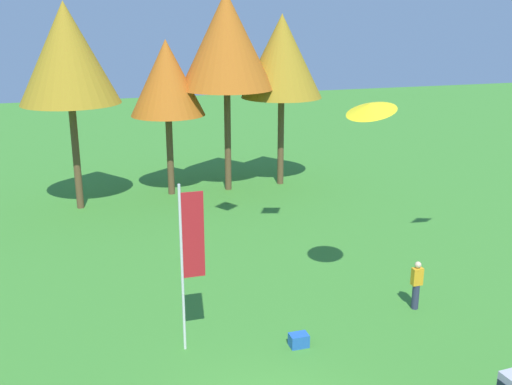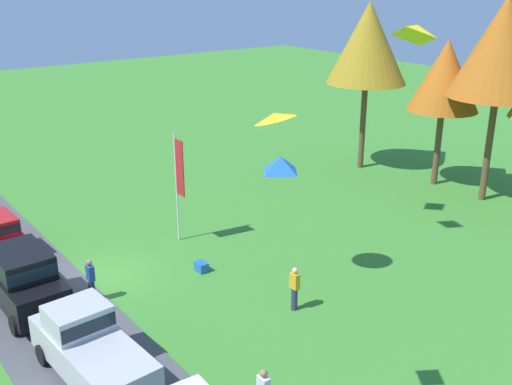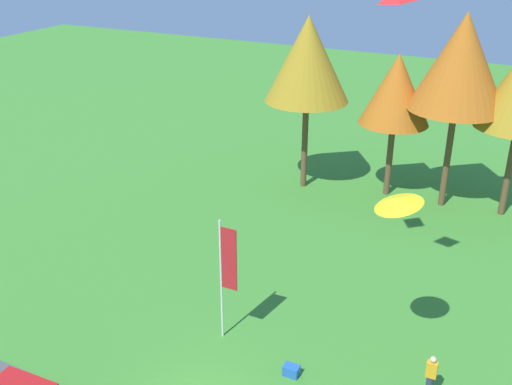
{
  "view_description": "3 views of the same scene",
  "coord_description": "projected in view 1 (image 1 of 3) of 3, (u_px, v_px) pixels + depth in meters",
  "views": [
    {
      "loc": [
        -3.95,
        -11.35,
        9.64
      ],
      "look_at": [
        1.23,
        5.24,
        4.39
      ],
      "focal_mm": 42.0,
      "sensor_mm": 36.0,
      "label": 1
    },
    {
      "loc": [
        21.04,
        -8.33,
        11.65
      ],
      "look_at": [
        2.18,
        6.17,
        2.93
      ],
      "focal_mm": 42.0,
      "sensor_mm": 36.0,
      "label": 2
    },
    {
      "loc": [
        8.22,
        -12.22,
        14.96
      ],
      "look_at": [
        -0.66,
        6.04,
        5.62
      ],
      "focal_mm": 42.0,
      "sensor_mm": 36.0,
      "label": 3
    }
  ],
  "objects": [
    {
      "name": "flag_banner",
      "position": [
        189.0,
        247.0,
        17.0
      ],
      "size": [
        0.71,
        0.08,
        5.12
      ],
      "color": "silver",
      "rests_on": "ground"
    },
    {
      "name": "person_watching_sky",
      "position": [
        416.0,
        285.0,
        20.06
      ],
      "size": [
        0.36,
        0.24,
        1.71
      ],
      "color": "#2D334C",
      "rests_on": "ground"
    },
    {
      "name": "kite_delta_trailing_tail",
      "position": [
        371.0,
        108.0,
        18.24
      ],
      "size": [
        2.11,
        2.1,
        0.69
      ],
      "primitive_type": "cone",
      "rotation": [
        -0.28,
        0.0,
        2.01
      ],
      "color": "yellow"
    },
    {
      "name": "cooler_box",
      "position": [
        299.0,
        340.0,
        17.95
      ],
      "size": [
        0.56,
        0.4,
        0.4
      ],
      "primitive_type": "cube",
      "color": "blue",
      "rests_on": "ground"
    },
    {
      "name": "tree_far_right",
      "position": [
        167.0,
        78.0,
        31.31
      ],
      "size": [
        3.94,
        3.94,
        8.32
      ],
      "color": "brown",
      "rests_on": "ground"
    },
    {
      "name": "tree_right_of_center",
      "position": [
        67.0,
        54.0,
        28.54
      ],
      "size": [
        4.82,
        4.82,
        10.18
      ],
      "color": "brown",
      "rests_on": "ground"
    },
    {
      "name": "tree_far_left",
      "position": [
        226.0,
        41.0,
        31.61
      ],
      "size": [
        5.09,
        5.09,
        10.74
      ],
      "color": "brown",
      "rests_on": "ground"
    },
    {
      "name": "tree_center_back",
      "position": [
        282.0,
        57.0,
        33.02
      ],
      "size": [
        4.54,
        4.54,
        9.58
      ],
      "color": "brown",
      "rests_on": "ground"
    }
  ]
}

